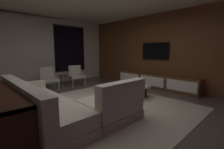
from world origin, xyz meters
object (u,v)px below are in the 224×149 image
(book_stack_on_coffee_table, at_px, (120,83))
(accent_chair_by_curtain, at_px, (48,77))
(mounted_tv, at_px, (155,51))
(console_table_behind_couch, at_px, (1,112))
(sectional_couch, at_px, (61,107))
(accent_chair_near_window, at_px, (76,74))
(side_stool, at_px, (63,77))
(coffee_table, at_px, (123,91))
(media_console, at_px, (156,81))

(book_stack_on_coffee_table, distance_m, accent_chair_by_curtain, 2.61)
(mounted_tv, distance_m, console_table_behind_couch, 4.93)
(sectional_couch, relative_size, accent_chair_by_curtain, 3.21)
(mounted_tv, bearing_deg, book_stack_on_coffee_table, 178.40)
(mounted_tv, bearing_deg, console_table_behind_couch, -177.33)
(sectional_couch, height_order, accent_chair_near_window, sectional_couch)
(sectional_couch, distance_m, accent_chair_by_curtain, 2.82)
(side_stool, bearing_deg, coffee_table, -75.12)
(coffee_table, relative_size, mounted_tv, 1.08)
(coffee_table, bearing_deg, side_stool, 104.88)
(accent_chair_near_window, relative_size, side_stool, 1.70)
(accent_chair_near_window, distance_m, side_stool, 0.55)
(sectional_couch, distance_m, mounted_tv, 4.08)
(accent_chair_near_window, xyz_separation_m, mounted_tv, (2.01, -2.28, 0.92))
(sectional_couch, relative_size, console_table_behind_couch, 1.19)
(accent_chair_near_window, relative_size, mounted_tv, 0.72)
(sectional_couch, xyz_separation_m, accent_chair_near_window, (1.91, 2.64, 0.14))
(book_stack_on_coffee_table, relative_size, accent_chair_near_window, 0.31)
(coffee_table, height_order, mounted_tv, mounted_tv)
(sectional_couch, xyz_separation_m, mounted_tv, (3.92, 0.36, 1.06))
(mounted_tv, bearing_deg, sectional_couch, -174.77)
(side_stool, bearing_deg, console_table_behind_couch, -131.95)
(accent_chair_by_curtain, bearing_deg, sectional_couch, -107.22)
(sectional_couch, height_order, book_stack_on_coffee_table, sectional_couch)
(book_stack_on_coffee_table, relative_size, media_console, 0.08)
(accent_chair_by_curtain, distance_m, media_console, 3.86)
(coffee_table, xyz_separation_m, mounted_tv, (1.90, 0.13, 1.16))
(accent_chair_near_window, relative_size, console_table_behind_couch, 0.37)
(accent_chair_by_curtain, xyz_separation_m, console_table_behind_couch, (-1.75, -2.56, -0.03))
(book_stack_on_coffee_table, bearing_deg, coffee_table, -114.50)
(side_stool, height_order, console_table_behind_couch, console_table_behind_couch)
(media_console, relative_size, mounted_tv, 2.88)
(book_stack_on_coffee_table, height_order, mounted_tv, mounted_tv)
(coffee_table, relative_size, side_stool, 2.52)
(coffee_table, height_order, accent_chair_near_window, accent_chair_near_window)
(accent_chair_by_curtain, bearing_deg, side_stool, -2.06)
(accent_chair_near_window, distance_m, mounted_tv, 3.17)
(sectional_couch, height_order, coffee_table, sectional_couch)
(accent_chair_by_curtain, height_order, side_stool, accent_chair_by_curtain)
(book_stack_on_coffee_table, xyz_separation_m, media_console, (1.64, -0.25, -0.14))
(accent_chair_by_curtain, xyz_separation_m, side_stool, (0.53, -0.02, -0.06))
(sectional_couch, xyz_separation_m, side_stool, (1.37, 2.67, 0.08))
(side_stool, distance_m, media_console, 3.45)
(book_stack_on_coffee_table, distance_m, mounted_tv, 2.06)
(accent_chair_near_window, bearing_deg, side_stool, 176.74)
(coffee_table, xyz_separation_m, console_table_behind_couch, (-2.93, -0.09, 0.22))
(sectional_couch, bearing_deg, mounted_tv, 5.23)
(sectional_couch, relative_size, book_stack_on_coffee_table, 10.25)
(console_table_behind_couch, bearing_deg, side_stool, 48.05)
(console_table_behind_couch, bearing_deg, book_stack_on_coffee_table, 5.24)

